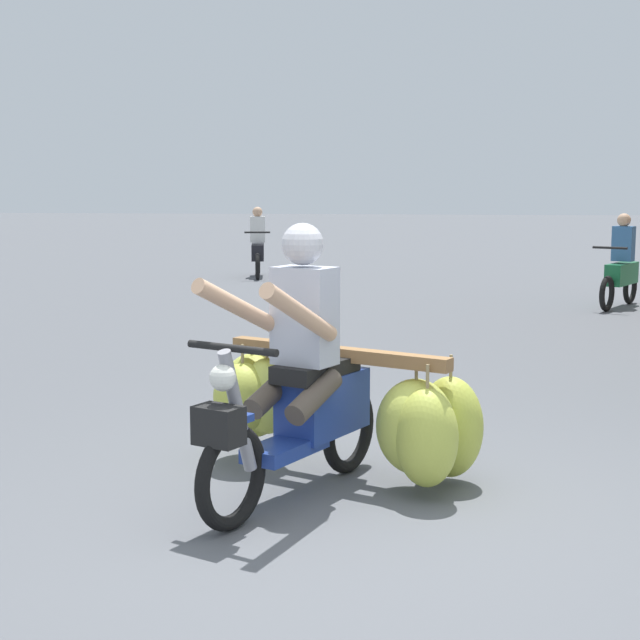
% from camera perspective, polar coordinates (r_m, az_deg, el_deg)
% --- Properties ---
extents(ground_plane, '(120.00, 120.00, 0.00)m').
position_cam_1_polar(ground_plane, '(4.97, 1.73, -12.97)').
color(ground_plane, '#56595E').
extents(motorbike_main_loaded, '(1.84, 1.87, 1.58)m').
position_cam_1_polar(motorbike_main_loaded, '(5.72, 0.81, -5.02)').
color(motorbike_main_loaded, black).
rests_on(motorbike_main_loaded, ground).
extents(motorbike_distant_ahead_left, '(0.57, 1.61, 1.40)m').
position_cam_1_polar(motorbike_distant_ahead_left, '(19.12, -3.75, 4.30)').
color(motorbike_distant_ahead_left, black).
rests_on(motorbike_distant_ahead_left, ground).
extents(motorbike_distant_ahead_right, '(0.86, 1.48, 1.40)m').
position_cam_1_polar(motorbike_distant_ahead_right, '(14.89, 17.62, 2.91)').
color(motorbike_distant_ahead_right, black).
rests_on(motorbike_distant_ahead_right, ground).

